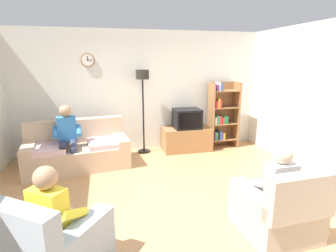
% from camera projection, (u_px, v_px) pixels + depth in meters
% --- Properties ---
extents(ground_plane, '(12.00, 12.00, 0.00)m').
position_uv_depth(ground_plane, '(168.00, 204.00, 3.90)').
color(ground_plane, '#B27F51').
extents(back_wall_assembly, '(6.20, 0.17, 2.70)m').
position_uv_depth(back_wall_assembly, '(141.00, 91.00, 6.08)').
color(back_wall_assembly, silver).
rests_on(back_wall_assembly, ground_plane).
extents(couch, '(1.99, 1.11, 0.90)m').
position_uv_depth(couch, '(78.00, 152.00, 5.18)').
color(couch, tan).
rests_on(couch, ground_plane).
extents(tv_stand, '(1.10, 0.56, 0.54)m').
position_uv_depth(tv_stand, '(186.00, 139.00, 6.18)').
color(tv_stand, olive).
rests_on(tv_stand, ground_plane).
extents(tv, '(0.60, 0.49, 0.44)m').
position_uv_depth(tv, '(187.00, 119.00, 6.04)').
color(tv, black).
rests_on(tv, tv_stand).
extents(bookshelf, '(0.68, 0.36, 1.56)m').
position_uv_depth(bookshelf, '(221.00, 116.00, 6.33)').
color(bookshelf, olive).
rests_on(bookshelf, ground_plane).
extents(floor_lamp, '(0.28, 0.28, 1.85)m').
position_uv_depth(floor_lamp, '(143.00, 88.00, 5.77)').
color(floor_lamp, black).
rests_on(floor_lamp, ground_plane).
extents(armchair_near_window, '(1.17, 1.18, 0.90)m').
position_uv_depth(armchair_near_window, '(53.00, 246.00, 2.58)').
color(armchair_near_window, '#9EADBC').
rests_on(armchair_near_window, ground_plane).
extents(armchair_near_bookshelf, '(0.83, 0.91, 0.90)m').
position_uv_depth(armchair_near_bookshelf, '(277.00, 211.00, 3.18)').
color(armchair_near_bookshelf, '#BCAD99').
rests_on(armchair_near_bookshelf, ground_plane).
extents(person_on_couch, '(0.55, 0.57, 1.24)m').
position_uv_depth(person_on_couch, '(67.00, 135.00, 4.96)').
color(person_on_couch, '#3372B2').
rests_on(person_on_couch, ground_plane).
extents(person_in_left_armchair, '(0.62, 0.64, 1.12)m').
position_uv_depth(person_in_left_armchair, '(57.00, 213.00, 2.58)').
color(person_in_left_armchair, yellow).
rests_on(person_in_left_armchair, ground_plane).
extents(person_in_right_armchair, '(0.52, 0.55, 1.12)m').
position_uv_depth(person_in_right_armchair, '(275.00, 184.00, 3.19)').
color(person_in_right_armchair, silver).
rests_on(person_in_right_armchair, ground_plane).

